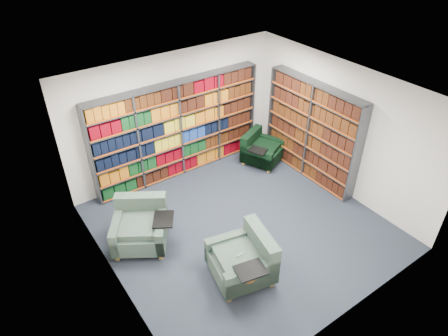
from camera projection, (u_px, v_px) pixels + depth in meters
room_shell at (243, 167)px, 7.05m from camera, size 5.02×5.02×2.82m
bookshelf_back at (179, 130)px, 8.80m from camera, size 4.00×0.28×2.20m
bookshelf_right at (311, 131)px, 8.74m from camera, size 0.28×2.50×2.20m
chair_teal_left at (141, 226)px, 7.35m from camera, size 1.30×1.30×0.86m
chair_green_right at (260, 150)px, 9.60m from camera, size 1.10×1.09×0.75m
chair_teal_front at (246, 260)px, 6.67m from camera, size 1.12×1.21×0.86m
coffee_table at (240, 266)px, 6.60m from camera, size 0.84×0.84×0.59m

